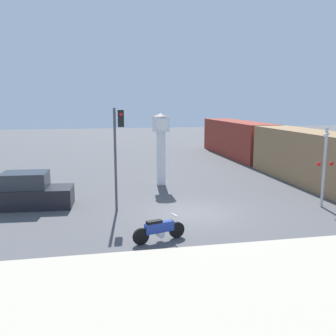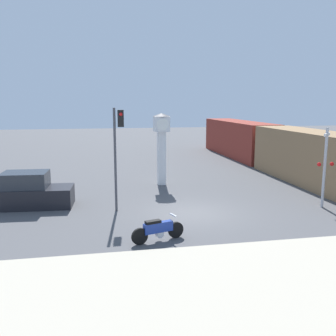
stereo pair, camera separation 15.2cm
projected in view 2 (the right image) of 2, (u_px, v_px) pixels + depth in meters
ground_plane at (191, 213)px, 17.92m from camera, size 120.00×120.00×0.00m
sidewalk_strip at (254, 284)px, 10.85m from camera, size 36.00×6.00×0.10m
motorcycle at (158, 230)px, 14.24m from camera, size 2.11×0.80×0.96m
clock_tower at (161, 138)px, 23.67m from camera, size 1.13×1.13×4.57m
freight_train at (270, 146)px, 30.30m from camera, size 2.80×26.53×3.40m
traffic_light at (118, 142)px, 17.79m from camera, size 0.50×0.35×4.99m
railroad_crossing_signal at (325, 165)px, 18.57m from camera, size 0.90×0.82×4.03m
parked_car at (29, 192)px, 18.89m from camera, size 4.31×2.07×1.80m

